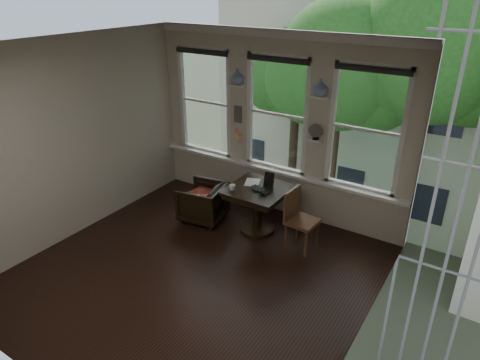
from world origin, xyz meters
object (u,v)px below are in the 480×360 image
Objects in this scene: laptop at (258,191)px; table at (257,210)px; side_chair_right at (302,221)px; mug at (232,188)px; armchair_left at (203,202)px.

table is at bearing 135.74° from laptop.
side_chair_right is 2.59× the size of laptop.
laptop is at bearing 25.08° from mug.
table is 0.58m from mug.
laptop reaches higher than table.
side_chair_right reaches higher than table.
side_chair_right reaches higher than laptop.
armchair_left is 1.97× the size of laptop.
laptop is (0.06, -0.10, 0.39)m from table.
armchair_left is at bearing 98.10° from side_chair_right.
side_chair_right is 1.17m from mug.
table is at bearing 42.81° from mug.
laptop is 3.61× the size of mug.
armchair_left is at bearing 172.47° from mug.
mug reaches higher than armchair_left.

